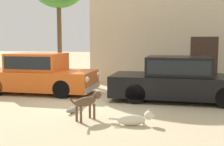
# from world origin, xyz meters

# --- Properties ---
(ground_plane) EXTENTS (80.00, 80.00, 0.00)m
(ground_plane) POSITION_xyz_m (0.00, 0.00, 0.00)
(ground_plane) COLOR #CCB78E
(parked_sedan_nearest) EXTENTS (4.35, 2.00, 1.47)m
(parked_sedan_nearest) POSITION_xyz_m (-2.19, 0.90, 0.72)
(parked_sedan_nearest) COLOR #D15619
(parked_sedan_nearest) RESTS_ON ground_plane
(parked_sedan_second) EXTENTS (4.54, 1.94, 1.42)m
(parked_sedan_second) POSITION_xyz_m (2.90, 0.80, 0.70)
(parked_sedan_second) COLOR black
(parked_sedan_second) RESTS_ON ground_plane
(stray_dog_spotted) EXTENTS (1.06, 0.39, 0.37)m
(stray_dog_spotted) POSITION_xyz_m (2.03, -2.26, 0.15)
(stray_dog_spotted) COLOR beige
(stray_dog_spotted) RESTS_ON ground_plane
(stray_dog_tan) EXTENTS (0.58, 0.96, 0.70)m
(stray_dog_tan) POSITION_xyz_m (0.81, -2.08, 0.45)
(stray_dog_tan) COLOR brown
(stray_dog_tan) RESTS_ON ground_plane
(stray_cat) EXTENTS (0.28, 0.61, 0.16)m
(stray_cat) POSITION_xyz_m (0.19, -1.59, 0.08)
(stray_cat) COLOR gray
(stray_cat) RESTS_ON ground_plane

